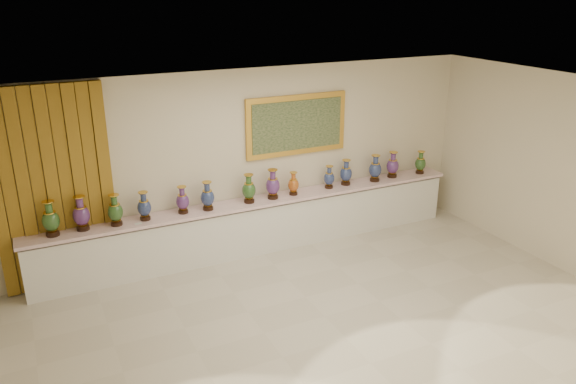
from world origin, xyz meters
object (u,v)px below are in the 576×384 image
(vase_0, at_px, (51,220))
(vase_2, at_px, (115,211))
(counter, at_px, (258,226))
(vase_1, at_px, (81,215))

(vase_0, xyz_separation_m, vase_2, (0.87, -0.01, -0.02))
(vase_0, bearing_deg, counter, 0.55)
(vase_0, distance_m, vase_2, 0.87)
(vase_0, relative_size, vase_1, 1.01)
(counter, relative_size, vase_0, 14.12)
(vase_1, relative_size, vase_2, 1.08)
(vase_1, bearing_deg, vase_2, -4.74)
(counter, xyz_separation_m, vase_0, (-3.13, -0.03, 0.69))
(counter, relative_size, vase_1, 14.24)
(vase_2, bearing_deg, vase_1, 175.26)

